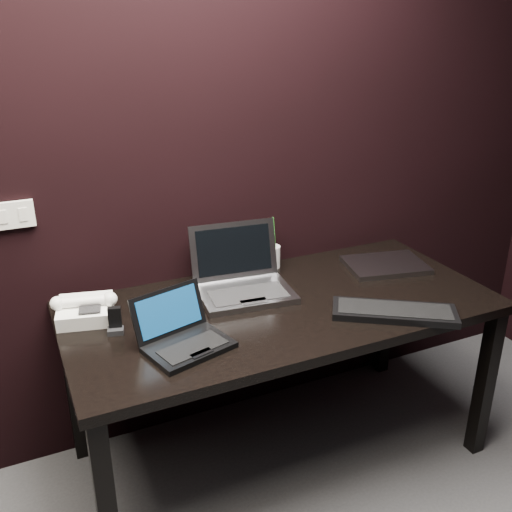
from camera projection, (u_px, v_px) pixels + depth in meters
name	position (u px, v px, depth m)	size (l,w,h in m)	color
wall_back	(172.00, 151.00, 2.27)	(4.00, 4.00, 0.00)	black
wall_switch	(13.00, 215.00, 2.09)	(0.15, 0.02, 0.10)	silver
desk	(282.00, 320.00, 2.29)	(1.70, 0.80, 0.74)	black
netbook	(183.00, 336.00, 1.96)	(0.33, 0.31, 0.18)	black
silver_laptop	(242.00, 281.00, 2.34)	(0.41, 0.37, 0.26)	gray
ext_keyboard	(394.00, 312.00, 2.17)	(0.48, 0.39, 0.03)	black
closed_laptop	(385.00, 265.00, 2.59)	(0.40, 0.32, 0.02)	gray
desk_phone	(85.00, 310.00, 2.12)	(0.25, 0.22, 0.12)	white
mobile_phone	(115.00, 323.00, 2.04)	(0.07, 0.06, 0.10)	black
pen_cup	(271.00, 256.00, 2.58)	(0.09, 0.09, 0.24)	silver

